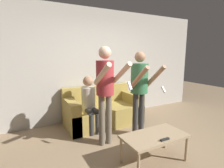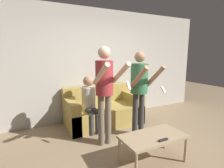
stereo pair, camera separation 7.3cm
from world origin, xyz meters
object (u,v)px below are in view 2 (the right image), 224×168
at_px(person_standing_left, 105,85).
at_px(coffee_table, 153,138).
at_px(couch, 103,111).
at_px(remote_on_table, 163,140).
at_px(person_standing_right, 140,85).
at_px(person_seated, 90,101).

distance_m(person_standing_left, coffee_table, 1.15).
relative_size(person_standing_left, coffee_table, 1.79).
distance_m(couch, person_standing_left, 1.28).
distance_m(coffee_table, remote_on_table, 0.20).
relative_size(person_standing_right, person_seated, 1.43).
relative_size(couch, coffee_table, 1.76).
relative_size(person_standing_left, person_standing_right, 1.05).
height_order(coffee_table, remote_on_table, remote_on_table).
height_order(person_standing_left, person_seated, person_standing_left).
height_order(couch, remote_on_table, couch).
xyz_separation_m(person_seated, coffee_table, (0.45, -1.53, -0.25)).
xyz_separation_m(couch, person_standing_left, (-0.37, -0.93, 0.80)).
bearing_deg(coffee_table, remote_on_table, -84.06).
xyz_separation_m(person_standing_left, remote_on_table, (0.43, -1.00, -0.65)).
bearing_deg(remote_on_table, person_standing_right, 73.36).
xyz_separation_m(coffee_table, remote_on_table, (0.02, -0.19, 0.06)).
xyz_separation_m(person_standing_right, person_seated, (-0.76, 0.71, -0.40)).
bearing_deg(person_standing_left, couch, 68.48).
height_order(couch, person_seated, person_seated).
distance_m(person_standing_left, person_seated, 0.85).
distance_m(person_standing_right, coffee_table, 1.09).
bearing_deg(couch, person_standing_left, -111.52).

